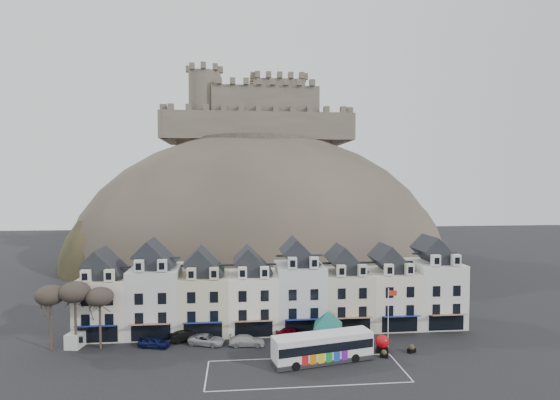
# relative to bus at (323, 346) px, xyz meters

# --- Properties ---
(ground) EXTENTS (300.00, 300.00, 0.00)m
(ground) POSITION_rel_bus_xyz_m (-4.39, -3.53, -1.87)
(ground) COLOR black
(ground) RESTS_ON ground
(coach_bay_markings) EXTENTS (22.00, 7.50, 0.01)m
(coach_bay_markings) POSITION_rel_bus_xyz_m (-2.39, -2.28, -1.87)
(coach_bay_markings) COLOR silver
(coach_bay_markings) RESTS_ON ground
(townhouse_terrace) EXTENTS (54.40, 9.35, 11.80)m
(townhouse_terrace) POSITION_rel_bus_xyz_m (-4.24, 12.44, 3.43)
(townhouse_terrace) COLOR white
(townhouse_terrace) RESTS_ON ground
(castle_hill) EXTENTS (100.00, 76.00, 68.00)m
(castle_hill) POSITION_rel_bus_xyz_m (-3.13, 65.42, -1.76)
(castle_hill) COLOR #3C362E
(castle_hill) RESTS_ON ground
(castle) EXTENTS (50.20, 22.20, 22.00)m
(castle) POSITION_rel_bus_xyz_m (-3.88, 72.40, 38.32)
(castle) COLOR brown
(castle) RESTS_ON ground
(tree_left_far) EXTENTS (3.61, 3.61, 8.24)m
(tree_left_far) POSITION_rel_bus_xyz_m (-33.39, 6.97, 5.03)
(tree_left_far) COLOR #372D23
(tree_left_far) RESTS_ON ground
(tree_left_mid) EXTENTS (3.78, 3.78, 8.64)m
(tree_left_mid) POSITION_rel_bus_xyz_m (-30.39, 6.97, 5.37)
(tree_left_mid) COLOR #372D23
(tree_left_mid) RESTS_ON ground
(tree_left_near) EXTENTS (3.43, 3.43, 7.84)m
(tree_left_near) POSITION_rel_bus_xyz_m (-27.39, 6.97, 4.68)
(tree_left_near) COLOR #372D23
(tree_left_near) RESTS_ON ground
(bus) EXTENTS (12.30, 5.20, 3.38)m
(bus) POSITION_rel_bus_xyz_m (0.00, 0.00, 0.00)
(bus) COLOR #262628
(bus) RESTS_ON ground
(bus_shelter) EXTENTS (7.04, 7.04, 4.61)m
(bus_shelter) POSITION_rel_bus_xyz_m (1.62, 4.69, 1.70)
(bus_shelter) COLOR black
(bus_shelter) RESTS_ON ground
(red_buoy) EXTENTS (1.78, 1.78, 2.11)m
(red_buoy) POSITION_rel_bus_xyz_m (8.02, 2.36, -0.79)
(red_buoy) COLOR black
(red_buoy) RESTS_ON ground
(flagpole) EXTENTS (1.08, 0.29, 7.60)m
(flagpole) POSITION_rel_bus_xyz_m (9.31, 3.66, 2.47)
(flagpole) COLOR silver
(flagpole) RESTS_ON ground
(white_van) EXTENTS (2.43, 4.33, 1.87)m
(white_van) POSITION_rel_bus_xyz_m (-30.53, 8.47, -0.93)
(white_van) COLOR silver
(white_van) RESTS_ON ground
(planter_west) EXTENTS (1.07, 0.83, 0.96)m
(planter_west) POSITION_rel_bus_xyz_m (7.61, 0.51, -1.41)
(planter_west) COLOR black
(planter_west) RESTS_ON ground
(planter_east) EXTENTS (1.15, 0.87, 1.03)m
(planter_east) POSITION_rel_bus_xyz_m (11.54, 1.67, -1.38)
(planter_east) COLOR black
(planter_east) RESTS_ON ground
(car_navy) EXTENTS (4.32, 2.57, 1.38)m
(car_navy) POSITION_rel_bus_xyz_m (-20.63, 6.55, -1.18)
(car_navy) COLOR #0C123D
(car_navy) RESTS_ON ground
(car_black) EXTENTS (4.86, 3.16, 1.51)m
(car_black) POSITION_rel_bus_xyz_m (-16.66, 8.47, -1.11)
(car_black) COLOR black
(car_black) RESTS_ON ground
(car_silver) EXTENTS (5.10, 3.60, 1.31)m
(car_silver) POSITION_rel_bus_xyz_m (-13.99, 6.81, -1.21)
(car_silver) COLOR #ACADB3
(car_silver) RESTS_ON ground
(car_white) EXTENTS (4.81, 2.31, 1.35)m
(car_white) POSITION_rel_bus_xyz_m (-8.79, 5.97, -1.19)
(car_white) COLOR #B8B8B8
(car_white) RESTS_ON ground
(car_maroon) EXTENTS (4.64, 2.74, 1.48)m
(car_maroon) POSITION_rel_bus_xyz_m (-2.67, 8.09, -1.13)
(car_maroon) COLOR #600514
(car_maroon) RESTS_ON ground
(car_charcoal) EXTENTS (3.83, 1.72, 1.22)m
(car_charcoal) POSITION_rel_bus_xyz_m (1.98, 7.28, -1.26)
(car_charcoal) COLOR black
(car_charcoal) RESTS_ON ground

